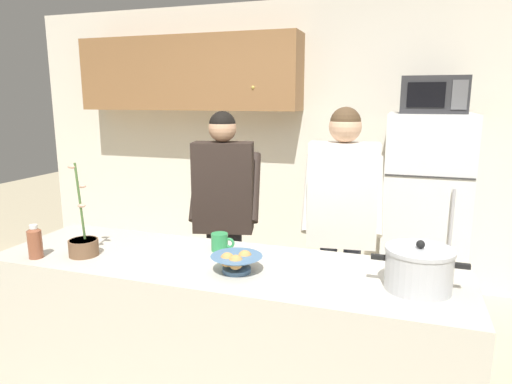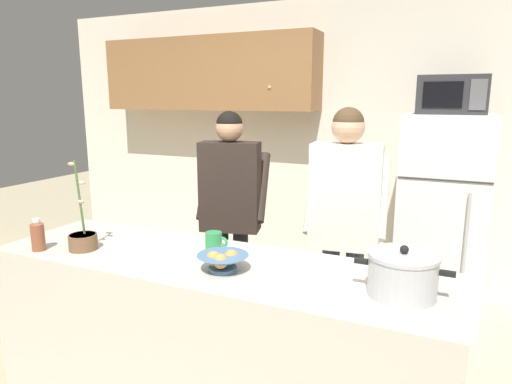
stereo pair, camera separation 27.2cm
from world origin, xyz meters
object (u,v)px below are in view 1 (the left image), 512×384
microwave (434,95)px  person_near_pot (224,200)px  bread_bowl (236,262)px  person_by_sink (342,208)px  bottle_near_edge (35,242)px  coffee_mug (220,242)px  potted_orchid (83,244)px  cooking_pot (419,269)px  refrigerator (424,213)px

microwave → person_near_pot: microwave is taller
microwave → bread_bowl: size_ratio=1.95×
person_by_sink → bottle_near_edge: 1.76m
coffee_mug → potted_orchid: potted_orchid is taller
person_by_sink → cooking_pot: 0.95m
person_near_pot → refrigerator: bearing=34.4°
person_near_pot → potted_orchid: (-0.36, -1.04, -0.04)m
person_by_sink → cooking_pot: size_ratio=4.19×
bottle_near_edge → person_near_pot: bearing=63.9°
cooking_pot → coffee_mug: 1.02m
refrigerator → cooking_pot: (-0.09, -1.88, 0.21)m
refrigerator → potted_orchid: 2.64m
coffee_mug → bottle_near_edge: size_ratio=0.74×
microwave → coffee_mug: bearing=-123.1°
person_near_pot → bread_bowl: size_ratio=6.66×
person_by_sink → potted_orchid: person_by_sink is taller
cooking_pot → bread_bowl: (-0.81, -0.07, -0.04)m
coffee_mug → bread_bowl: bread_bowl is taller
cooking_pot → microwave: bearing=87.3°
bottle_near_edge → potted_orchid: size_ratio=0.36×
cooking_pot → bottle_near_edge: size_ratio=2.27×
microwave → bottle_near_edge: size_ratio=2.73×
microwave → person_near_pot: 1.80m
microwave → coffee_mug: size_ratio=3.66×
microwave → potted_orchid: microwave is taller
bread_bowl → cooking_pot: bearing=4.8°
person_by_sink → bottle_near_edge: size_ratio=9.51×
cooking_pot → potted_orchid: potted_orchid is taller
bread_bowl → bottle_near_edge: (-1.05, -0.14, 0.04)m
refrigerator → person_by_sink: size_ratio=0.96×
microwave → person_by_sink: size_ratio=0.29×
microwave → person_near_pot: size_ratio=0.29×
refrigerator → cooking_pot: size_ratio=4.02×
person_by_sink → potted_orchid: size_ratio=3.42×
microwave → bottle_near_edge: 2.93m
cooking_pot → person_near_pot: bearing=143.9°
refrigerator → bread_bowl: (-0.89, -1.95, 0.17)m
person_near_pot → coffee_mug: 0.80m
person_near_pot → person_by_sink: 0.85m
potted_orchid → cooking_pot: bearing=3.6°
refrigerator → microwave: bearing=-89.9°
person_by_sink → bread_bowl: bearing=-111.7°
person_near_pot → person_by_sink: size_ratio=0.98×
cooking_pot → potted_orchid: bearing=-176.4°
coffee_mug → microwave: bearing=56.9°
bread_bowl → potted_orchid: potted_orchid is taller
potted_orchid → bread_bowl: bearing=2.4°
refrigerator → person_by_sink: (-0.53, -1.04, 0.24)m
person_near_pot → coffee_mug: person_near_pot is taller
potted_orchid → refrigerator: bearing=48.9°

